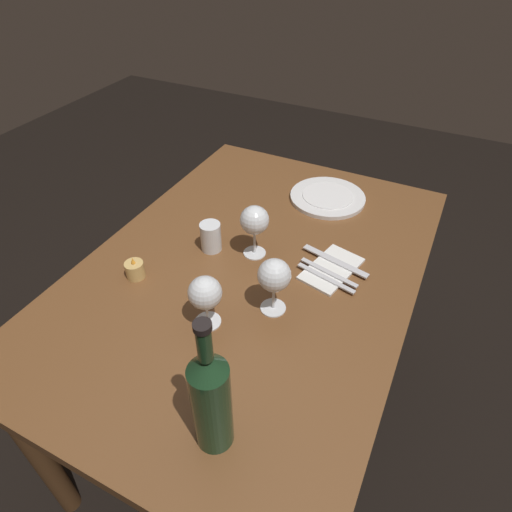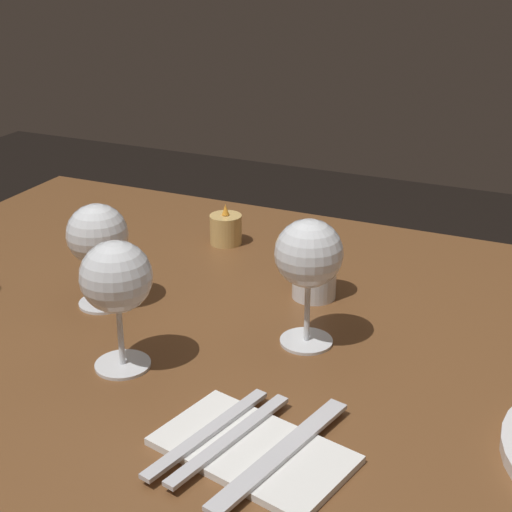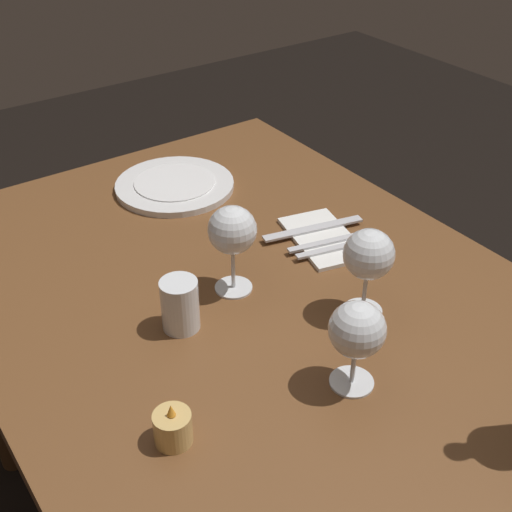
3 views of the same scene
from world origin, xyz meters
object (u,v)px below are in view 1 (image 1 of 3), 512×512
at_px(folded_napkin, 331,269).
at_px(table_knife, 335,261).
at_px(wine_bottle, 211,399).
at_px(votive_candle, 135,270).
at_px(wine_glass_centre, 254,221).
at_px(fork_outer, 326,278).
at_px(wine_glass_right, 274,276).
at_px(water_tumbler, 211,238).
at_px(fork_inner, 329,272).
at_px(wine_glass_left, 204,293).
at_px(dinner_plate, 328,197).

xyz_separation_m(folded_napkin, table_knife, (0.03, 0.00, 0.01)).
xyz_separation_m(wine_bottle, votive_candle, (0.30, 0.43, -0.11)).
height_order(wine_glass_centre, fork_outer, wine_glass_centre).
relative_size(votive_candle, folded_napkin, 0.32).
relative_size(wine_glass_centre, votive_candle, 2.42).
bearing_deg(wine_glass_right, votive_candle, 98.40).
distance_m(wine_bottle, water_tumbler, 0.60).
xyz_separation_m(wine_glass_right, table_knife, (0.24, -0.09, -0.10)).
bearing_deg(fork_inner, wine_glass_left, 144.09).
relative_size(wine_glass_right, fork_outer, 0.88).
bearing_deg(fork_inner, wine_glass_centre, 91.47).
height_order(water_tumbler, folded_napkin, water_tumbler).
relative_size(wine_glass_right, dinner_plate, 0.61).
bearing_deg(water_tumbler, table_knife, -74.56).
xyz_separation_m(dinner_plate, fork_outer, (-0.40, -0.13, 0.00)).
height_order(wine_glass_centre, dinner_plate, wine_glass_centre).
distance_m(water_tumbler, fork_inner, 0.36).
bearing_deg(folded_napkin, wine_glass_right, 157.42).
height_order(wine_glass_left, fork_inner, wine_glass_left).
relative_size(wine_glass_left, wine_glass_right, 0.91).
xyz_separation_m(wine_glass_left, water_tumbler, (0.25, 0.14, -0.06)).
bearing_deg(wine_glass_right, dinner_plate, 4.73).
height_order(wine_bottle, fork_outer, wine_bottle).
distance_m(wine_glass_right, wine_glass_centre, 0.23).
height_order(wine_glass_left, folded_napkin, wine_glass_left).
xyz_separation_m(wine_glass_right, folded_napkin, (0.21, -0.09, -0.11)).
distance_m(wine_glass_left, dinner_plate, 0.68).
xyz_separation_m(water_tumbler, fork_outer, (0.02, -0.35, -0.03)).
bearing_deg(folded_napkin, wine_bottle, 175.45).
distance_m(dinner_plate, fork_outer, 0.42).
distance_m(wine_bottle, fork_inner, 0.56).
bearing_deg(folded_napkin, fork_outer, 180.00).
distance_m(wine_glass_centre, fork_inner, 0.25).
height_order(wine_glass_right, votive_candle, wine_glass_right).
height_order(water_tumbler, votive_candle, water_tumbler).
bearing_deg(table_knife, fork_inner, 180.00).
distance_m(wine_glass_left, votive_candle, 0.28).
relative_size(votive_candle, fork_outer, 0.38).
bearing_deg(fork_outer, table_knife, 0.00).
bearing_deg(wine_glass_right, wine_bottle, -173.53).
distance_m(dinner_plate, fork_inner, 0.39).
relative_size(wine_glass_left, wine_bottle, 0.43).
bearing_deg(water_tumbler, wine_glass_right, -117.80).
bearing_deg(water_tumbler, votive_candle, 147.70).
bearing_deg(wine_glass_left, fork_inner, -35.91).
bearing_deg(wine_glass_centre, votive_candle, 133.14).
bearing_deg(dinner_plate, fork_inner, -160.41).
xyz_separation_m(wine_glass_left, wine_glass_centre, (0.29, 0.01, 0.02)).
distance_m(wine_glass_left, table_knife, 0.42).
bearing_deg(table_knife, fork_outer, 180.00).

